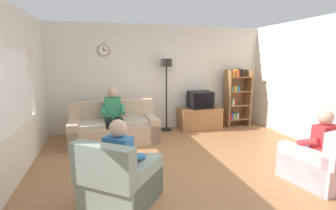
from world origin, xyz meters
The scene contains 13 objects.
ground_plane centered at (0.00, 0.00, 0.00)m, with size 12.00×12.00×0.00m, color #9E6B42.
back_wall_assembly centered at (0.00, 2.66, 1.35)m, with size 6.20×0.17×2.70m.
left_wall_assembly centered at (-2.86, 0.03, 1.34)m, with size 0.12×5.80×2.70m.
couch centered at (-1.30, 1.72, 0.31)m, with size 1.92×0.93×0.90m.
tv_stand centered at (0.96, 2.25, 0.29)m, with size 1.10×0.56×0.57m.
tv centered at (0.96, 2.23, 0.79)m, with size 0.60×0.49×0.44m.
bookshelf centered at (2.05, 2.32, 0.83)m, with size 0.68×0.36×1.58m.
floor_lamp centered at (0.07, 2.35, 1.45)m, with size 0.28×0.28×1.85m.
armchair_near_window centered at (-1.36, -0.77, 0.29)m, with size 1.17×1.19×0.90m.
armchair_near_bookshelf centered at (1.60, -0.98, 0.29)m, with size 0.96×1.02×0.90m.
person_on_couch centered at (-1.31, 1.61, 0.70)m, with size 0.52×0.54×1.24m.
person_in_left_armchair centered at (-1.31, -0.70, 0.60)m, with size 0.62×0.64×1.12m.
person_in_right_armchair centered at (1.59, -0.89, 0.60)m, with size 0.56×0.59×1.12m.
Camera 1 is at (-1.53, -3.78, 1.85)m, focal length 26.62 mm.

